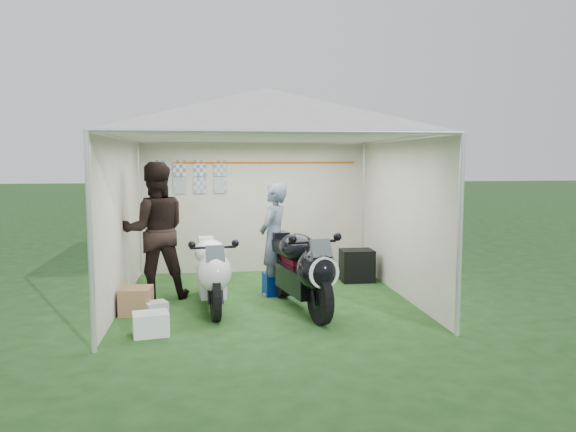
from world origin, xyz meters
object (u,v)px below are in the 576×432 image
(person_dark_jacket, at_px, (155,231))
(crate_0, at_px, (151,324))
(canopy_tent, at_px, (265,119))
(motorcycle_black, at_px, (302,268))
(paddock_stand, at_px, (279,284))
(crate_2, at_px, (156,309))
(equipment_box, at_px, (357,265))
(motorcycle_white, at_px, (211,270))
(person_blue_jacket, at_px, (274,239))
(crate_1, at_px, (136,301))

(person_dark_jacket, distance_m, crate_0, 1.95)
(canopy_tent, relative_size, motorcycle_black, 2.67)
(paddock_stand, xyz_separation_m, person_dark_jacket, (-1.79, 0.03, 0.82))
(crate_2, bearing_deg, motorcycle_black, 0.40)
(person_dark_jacket, height_order, equipment_box, person_dark_jacket)
(motorcycle_white, relative_size, crate_0, 4.89)
(canopy_tent, height_order, paddock_stand, canopy_tent)
(canopy_tent, distance_m, person_blue_jacket, 1.76)
(person_blue_jacket, bearing_deg, crate_1, -36.97)
(person_dark_jacket, bearing_deg, crate_2, 85.07)
(crate_0, bearing_deg, canopy_tent, 46.22)
(person_dark_jacket, relative_size, crate_1, 5.05)
(person_dark_jacket, xyz_separation_m, crate_0, (0.10, -1.75, -0.85))
(motorcycle_white, xyz_separation_m, equipment_box, (2.38, 1.41, -0.27))
(motorcycle_white, distance_m, crate_0, 1.31)
(canopy_tent, relative_size, crate_0, 14.26)
(motorcycle_white, relative_size, person_blue_jacket, 1.17)
(paddock_stand, distance_m, person_blue_jacket, 0.67)
(canopy_tent, distance_m, paddock_stand, 2.43)
(crate_1, bearing_deg, person_dark_jacket, 77.78)
(paddock_stand, height_order, crate_1, crate_1)
(motorcycle_black, distance_m, crate_0, 2.08)
(canopy_tent, distance_m, crate_2, 2.99)
(motorcycle_white, xyz_separation_m, person_dark_jacket, (-0.80, 0.72, 0.45))
(motorcycle_white, xyz_separation_m, motorcycle_black, (1.18, -0.27, 0.05))
(paddock_stand, relative_size, crate_2, 1.64)
(crate_0, relative_size, crate_2, 1.47)
(paddock_stand, height_order, crate_2, paddock_stand)
(person_blue_jacket, xyz_separation_m, crate_0, (-1.62, -1.74, -0.70))
(canopy_tent, relative_size, crate_2, 20.97)
(motorcycle_black, height_order, paddock_stand, motorcycle_black)
(motorcycle_black, relative_size, paddock_stand, 4.78)
(crate_1, bearing_deg, motorcycle_white, 6.03)
(person_blue_jacket, distance_m, crate_1, 2.16)
(paddock_stand, bearing_deg, equipment_box, 27.81)
(equipment_box, relative_size, crate_1, 1.35)
(motorcycle_black, bearing_deg, person_blue_jacket, 93.67)
(person_dark_jacket, xyz_separation_m, person_blue_jacket, (1.72, -0.02, -0.16))
(equipment_box, bearing_deg, canopy_tent, -150.20)
(motorcycle_white, relative_size, paddock_stand, 4.38)
(canopy_tent, bearing_deg, person_dark_jacket, 172.03)
(motorcycle_white, bearing_deg, crate_2, -163.11)
(crate_0, bearing_deg, person_blue_jacket, 47.03)
(motorcycle_black, relative_size, person_blue_jacket, 1.28)
(person_dark_jacket, height_order, crate_2, person_dark_jacket)
(paddock_stand, xyz_separation_m, crate_2, (-1.70, -0.97, -0.07))
(motorcycle_black, distance_m, person_dark_jacket, 2.25)
(canopy_tent, relative_size, motorcycle_white, 2.91)
(motorcycle_white, distance_m, person_blue_jacket, 1.20)
(motorcycle_white, relative_size, person_dark_jacket, 0.98)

